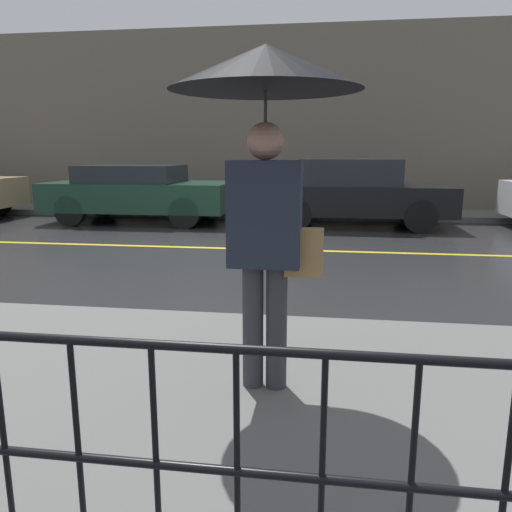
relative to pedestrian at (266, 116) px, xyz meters
name	(u,v)px	position (x,y,z in m)	size (l,w,h in m)	color
ground_plane	(204,248)	(-1.77, 5.42, -1.88)	(80.00, 80.00, 0.00)	#262628
sidewalk_near	(12,386)	(-1.77, -0.13, -1.82)	(28.00, 3.20, 0.14)	#60605E
sidewalk_far	(247,212)	(-1.77, 10.24, -1.82)	(28.00, 1.76, 0.14)	#60605E
lane_marking	(204,248)	(-1.77, 5.42, -1.88)	(25.20, 0.12, 0.01)	gold
building_storefront	(253,122)	(-1.77, 11.27, 0.62)	(28.00, 0.30, 5.02)	#706656
pedestrian	(266,116)	(0.00, 0.00, 0.00)	(1.16, 1.16, 2.15)	#333338
car_dark_green	(138,192)	(-4.13, 8.43, -1.16)	(4.35, 1.92, 1.36)	#193828
car_black	(354,192)	(0.97, 8.43, -1.11)	(4.20, 1.72, 1.52)	black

